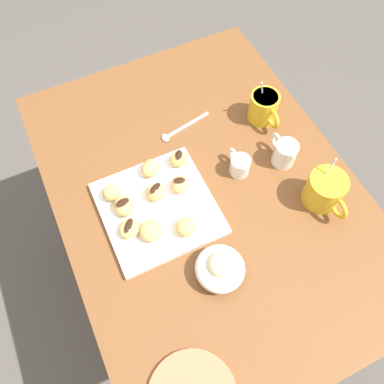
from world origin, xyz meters
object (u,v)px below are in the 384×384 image
(pastry_plate_square, at_px, (158,209))
(beignet_0, at_px, (124,206))
(ice_cream_bowl, at_px, (220,268))
(beignet_2, at_px, (156,192))
(chocolate_sauce_pitcher, at_px, (240,165))
(dining_table, at_px, (204,214))
(beignet_3, at_px, (150,231))
(cream_pitcher_white, at_px, (285,152))
(beignet_1, at_px, (130,228))
(coffee_mug_mustard_right, at_px, (325,190))
(coffee_mug_mustard_left, at_px, (264,107))
(beignet_8, at_px, (186,227))
(beignet_6, at_px, (179,159))
(beignet_5, at_px, (111,193))
(beignet_4, at_px, (150,168))
(beignet_7, at_px, (180,184))

(pastry_plate_square, height_order, beignet_0, beignet_0)
(ice_cream_bowl, xyz_separation_m, beignet_2, (-0.24, -0.05, -0.00))
(beignet_0, bearing_deg, chocolate_sauce_pitcher, 87.36)
(dining_table, xyz_separation_m, beignet_3, (0.06, -0.18, 0.18))
(cream_pitcher_white, height_order, beignet_1, cream_pitcher_white)
(beignet_3, bearing_deg, chocolate_sauce_pitcher, 104.53)
(beignet_2, bearing_deg, ice_cream_bowl, 12.71)
(chocolate_sauce_pitcher, distance_m, beignet_3, 0.29)
(ice_cream_bowl, bearing_deg, beignet_3, -145.00)
(cream_pitcher_white, bearing_deg, beignet_2, -96.33)
(coffee_mug_mustard_right, distance_m, beignet_3, 0.44)
(pastry_plate_square, height_order, coffee_mug_mustard_right, coffee_mug_mustard_right)
(dining_table, xyz_separation_m, pastry_plate_square, (0.00, -0.13, 0.15))
(coffee_mug_mustard_left, height_order, chocolate_sauce_pitcher, coffee_mug_mustard_left)
(beignet_8, bearing_deg, beignet_0, -135.35)
(pastry_plate_square, bearing_deg, dining_table, 90.58)
(chocolate_sauce_pitcher, bearing_deg, beignet_6, -121.17)
(coffee_mug_mustard_left, height_order, coffee_mug_mustard_right, coffee_mug_mustard_right)
(ice_cream_bowl, relative_size, beignet_2, 2.26)
(coffee_mug_mustard_right, xyz_separation_m, chocolate_sauce_pitcher, (-0.16, -0.15, -0.02))
(coffee_mug_mustard_right, relative_size, beignet_5, 3.20)
(coffee_mug_mustard_left, height_order, beignet_0, coffee_mug_mustard_left)
(beignet_0, xyz_separation_m, beignet_3, (0.09, 0.03, -0.00))
(coffee_mug_mustard_right, xyz_separation_m, beignet_4, (-0.25, -0.36, -0.02))
(cream_pitcher_white, height_order, ice_cream_bowl, ice_cream_bowl)
(pastry_plate_square, bearing_deg, beignet_4, 166.74)
(beignet_3, relative_size, beignet_5, 1.29)
(beignet_2, bearing_deg, pastry_plate_square, -16.29)
(ice_cream_bowl, distance_m, beignet_6, 0.31)
(beignet_0, distance_m, beignet_6, 0.19)
(coffee_mug_mustard_right, relative_size, beignet_6, 2.78)
(coffee_mug_mustard_right, height_order, beignet_4, coffee_mug_mustard_right)
(coffee_mug_mustard_left, bearing_deg, coffee_mug_mustard_right, 0.00)
(ice_cream_bowl, xyz_separation_m, beignet_1, (-0.18, -0.15, -0.01))
(beignet_2, bearing_deg, cream_pitcher_white, 83.67)
(cream_pitcher_white, height_order, chocolate_sauce_pitcher, cream_pitcher_white)
(coffee_mug_mustard_right, xyz_separation_m, beignet_2, (-0.18, -0.38, -0.01))
(beignet_3, bearing_deg, ice_cream_bowl, 35.00)
(coffee_mug_mustard_right, bearing_deg, beignet_2, -115.71)
(dining_table, distance_m, coffee_mug_mustard_left, 0.35)
(coffee_mug_mustard_right, bearing_deg, beignet_6, -130.96)
(beignet_1, xyz_separation_m, beignet_8, (0.06, 0.12, 0.00))
(coffee_mug_mustard_left, height_order, beignet_8, coffee_mug_mustard_left)
(beignet_4, height_order, beignet_7, same)
(chocolate_sauce_pitcher, distance_m, beignet_5, 0.34)
(dining_table, distance_m, beignet_6, 0.21)
(beignet_3, relative_size, beignet_6, 1.12)
(beignet_6, bearing_deg, beignet_7, -23.38)
(dining_table, bearing_deg, cream_pitcher_white, 88.04)
(ice_cream_bowl, xyz_separation_m, beignet_3, (-0.15, -0.11, -0.00))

